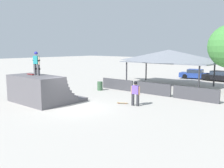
{
  "coord_description": "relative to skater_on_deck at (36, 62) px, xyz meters",
  "views": [
    {
      "loc": [
        13.02,
        -10.99,
        4.14
      ],
      "look_at": [
        -0.4,
        4.49,
        1.14
      ],
      "focal_mm": 40.0,
      "sensor_mm": 36.0,
      "label": 1
    }
  ],
  "objects": [
    {
      "name": "skater_on_deck",
      "position": [
        0.0,
        0.0,
        0.0
      ],
      "size": [
        0.76,
        0.29,
        1.77
      ],
      "rotation": [
        0.0,
        0.0,
        0.13
      ],
      "color": "#4C4C51",
      "rests_on": "quarter_pipe_ramp"
    },
    {
      "name": "quarter_pipe_ramp",
      "position": [
        0.18,
        0.1,
        -2.18
      ],
      "size": [
        4.7,
        4.21,
        2.07
      ],
      "color": "#565459",
      "rests_on": "ground"
    },
    {
      "name": "trash_bin",
      "position": [
        -0.1,
        6.97,
        -2.67
      ],
      "size": [
        0.52,
        0.52,
        0.85
      ],
      "primitive_type": "cylinder",
      "color": "#385B3D",
      "rests_on": "ground"
    },
    {
      "name": "ground_plane",
      "position": [
        3.52,
        0.57,
        -3.09
      ],
      "size": [
        160.0,
        160.0,
        0.0
      ],
      "primitive_type": "plane",
      "color": "#ADA8A0"
    },
    {
      "name": "bystander_walking",
      "position": [
        6.35,
        3.88,
        -2.04
      ],
      "size": [
        0.7,
        0.33,
        1.78
      ],
      "rotation": [
        0.0,
        0.0,
        3.36
      ],
      "color": "#2D2D33",
      "rests_on": "ground"
    },
    {
      "name": "skateboard_on_ground",
      "position": [
        5.22,
        3.79,
        -3.03
      ],
      "size": [
        0.79,
        0.57,
        0.09
      ],
      "rotation": [
        0.0,
        0.0,
        3.67
      ],
      "color": "red",
      "rests_on": "ground"
    },
    {
      "name": "skateboard_on_deck",
      "position": [
        -0.57,
        -0.18,
        -0.96
      ],
      "size": [
        0.79,
        0.23,
        0.09
      ],
      "rotation": [
        0.0,
        0.0,
        0.04
      ],
      "color": "red",
      "rests_on": "quarter_pipe_ramp"
    },
    {
      "name": "parked_car_black",
      "position": [
        6.53,
        21.53,
        -2.49
      ],
      "size": [
        4.11,
        1.98,
        1.27
      ],
      "rotation": [
        0.0,
        0.0,
        -0.07
      ],
      "color": "black",
      "rests_on": "ground"
    },
    {
      "name": "parked_car_blue",
      "position": [
        3.31,
        21.92,
        -2.49
      ],
      "size": [
        4.37,
        2.43,
        1.27
      ],
      "rotation": [
        0.0,
        0.0,
        0.19
      ],
      "color": "navy",
      "rests_on": "ground"
    },
    {
      "name": "barrier_fence",
      "position": [
        4.92,
        8.38,
        -2.57
      ],
      "size": [
        11.7,
        0.12,
        1.05
      ],
      "color": "#3D3D42",
      "rests_on": "ground"
    },
    {
      "name": "pavilion_shelter",
      "position": [
        3.15,
        14.67,
        0.09
      ],
      "size": [
        10.14,
        4.86,
        3.91
      ],
      "color": "#2D2D33",
      "rests_on": "ground"
    }
  ]
}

